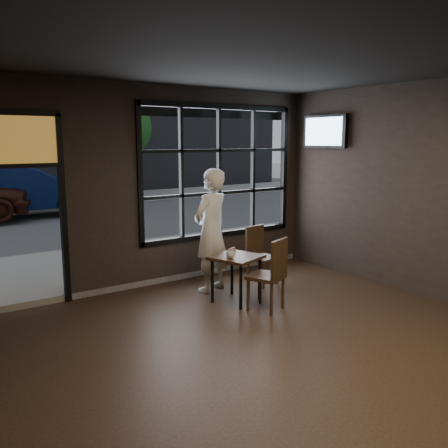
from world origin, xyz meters
TOP-DOWN VIEW (x-y plane):
  - floor at (0.00, 0.00)m, footprint 6.00×7.00m
  - ceiling at (0.00, 0.00)m, footprint 6.00×7.00m
  - window_frame at (1.20, 3.50)m, footprint 3.06×0.12m
  - stained_transom at (-2.10, 3.50)m, footprint 1.20×0.06m
  - cafe_table at (0.53, 2.07)m, footprint 0.81×0.81m
  - chair_near at (0.66, 1.56)m, footprint 0.58×0.58m
  - chair_window at (1.39, 2.51)m, footprint 0.48×0.48m
  - man at (0.52, 2.73)m, footprint 0.81×0.66m
  - hotdog at (0.57, 2.26)m, footprint 0.21×0.16m
  - cup at (0.39, 2.02)m, footprint 0.15×0.15m
  - tv at (2.93, 2.69)m, footprint 0.11×0.99m
  - navy_car at (-0.38, 12.06)m, footprint 4.85×1.83m
  - tree_right at (4.19, 14.74)m, footprint 2.37×2.37m

SIDE VIEW (x-z plane):
  - floor at x=0.00m, z-range -0.02..0.00m
  - cafe_table at x=0.53m, z-range 0.00..0.69m
  - chair_window at x=1.39m, z-range 0.00..0.95m
  - chair_near at x=0.66m, z-range 0.00..1.02m
  - hotdog at x=0.57m, z-range 0.69..0.75m
  - cup at x=0.39m, z-range 0.69..0.78m
  - navy_car at x=-0.38m, z-range 0.10..1.68m
  - man at x=0.52m, z-range 0.00..1.92m
  - window_frame at x=1.20m, z-range 0.66..2.94m
  - stained_transom at x=-2.10m, z-range 2.00..2.70m
  - tv at x=2.93m, z-range 2.20..2.78m
  - tree_right at x=4.19m, z-range 0.83..4.87m
  - ceiling at x=0.00m, z-range 3.20..3.22m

